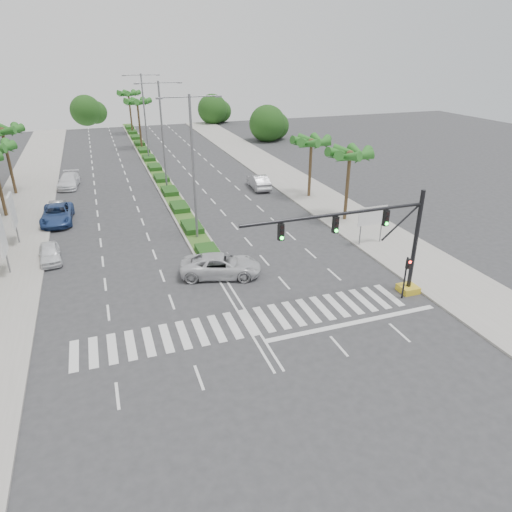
{
  "coord_description": "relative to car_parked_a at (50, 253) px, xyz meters",
  "views": [
    {
      "loc": [
        -7.4,
        -22.34,
        15.24
      ],
      "look_at": [
        1.48,
        2.82,
        3.0
      ],
      "focal_mm": 32.0,
      "sensor_mm": 36.0,
      "label": 1
    }
  ],
  "objects": [
    {
      "name": "car_right",
      "position": [
        22.15,
        13.6,
        0.16
      ],
      "size": [
        2.04,
        5.1,
        1.65
      ],
      "primitive_type": "imported",
      "rotation": [
        0.0,
        0.0,
        3.08
      ],
      "color": "#B7B6BB",
      "rests_on": "ground"
    },
    {
      "name": "palm_right_near",
      "position": [
        26.3,
        0.56,
        5.54
      ],
      "size": [
        4.57,
        4.68,
        7.05
      ],
      "color": "brown",
      "rests_on": "ground"
    },
    {
      "name": "car_parked_d",
      "position": [
        1.0,
        21.73,
        0.11
      ],
      "size": [
        2.81,
        5.56,
        1.55
      ],
      "primitive_type": "imported",
      "rotation": [
        0.0,
        0.0,
        -0.12
      ],
      "color": "white",
      "rests_on": "ground"
    },
    {
      "name": "billboard_far",
      "position": [
        -2.7,
        4.56,
        2.29
      ],
      "size": [
        0.18,
        2.1,
        4.35
      ],
      "color": "slate",
      "rests_on": "ground"
    },
    {
      "name": "ground",
      "position": [
        11.8,
        -13.44,
        -0.67
      ],
      "size": [
        160.0,
        160.0,
        0.0
      ],
      "primitive_type": "plane",
      "color": "#333335",
      "rests_on": "ground"
    },
    {
      "name": "median",
      "position": [
        11.8,
        31.56,
        -0.57
      ],
      "size": [
        2.2,
        75.0,
        0.2
      ],
      "primitive_type": "cube",
      "color": "gray",
      "rests_on": "ground"
    },
    {
      "name": "footpath_right",
      "position": [
        27.0,
        6.56,
        -0.59
      ],
      "size": [
        6.0,
        120.0,
        0.15
      ],
      "primitive_type": "cube",
      "color": "gray",
      "rests_on": "ground"
    },
    {
      "name": "signal_gantry",
      "position": [
        21.07,
        -13.44,
        2.79
      ],
      "size": [
        12.6,
        1.2,
        7.2
      ],
      "color": "gold",
      "rests_on": "ground"
    },
    {
      "name": "palm_right_far",
      "position": [
        26.3,
        8.56,
        5.25
      ],
      "size": [
        4.57,
        4.68,
        6.75
      ],
      "color": "brown",
      "rests_on": "ground"
    },
    {
      "name": "car_crossing",
      "position": [
        11.9,
        -6.82,
        0.15
      ],
      "size": [
        6.38,
        4.3,
        1.62
      ],
      "primitive_type": "imported",
      "rotation": [
        0.0,
        0.0,
        1.27
      ],
      "color": "silver",
      "rests_on": "ground"
    },
    {
      "name": "car_parked_a",
      "position": [
        0.0,
        0.0,
        0.0
      ],
      "size": [
        1.92,
        4.04,
        1.33
      ],
      "primitive_type": "imported",
      "rotation": [
        0.0,
        0.0,
        0.09
      ],
      "color": "white",
      "rests_on": "ground"
    },
    {
      "name": "billboard_near",
      "position": [
        -2.7,
        -1.44,
        2.29
      ],
      "size": [
        0.18,
        2.1,
        4.35
      ],
      "color": "slate",
      "rests_on": "ground"
    },
    {
      "name": "median_grass",
      "position": [
        11.8,
        31.56,
        -0.45
      ],
      "size": [
        1.8,
        75.0,
        0.04
      ],
      "primitive_type": "cube",
      "color": "#32571E",
      "rests_on": "median"
    },
    {
      "name": "streetlight_near",
      "position": [
        11.8,
        0.56,
        6.14
      ],
      "size": [
        5.1,
        0.25,
        12.0
      ],
      "color": "slate",
      "rests_on": "ground"
    },
    {
      "name": "car_parked_b",
      "position": [
        0.0,
        11.48,
        -0.03
      ],
      "size": [
        1.77,
        4.02,
        1.28
      ],
      "primitive_type": "imported",
      "rotation": [
        0.0,
        0.0,
        -0.11
      ],
      "color": "#9E9FA3",
      "rests_on": "ground"
    },
    {
      "name": "footpath_left",
      "position": [
        -3.4,
        6.56,
        -0.59
      ],
      "size": [
        6.0,
        120.0,
        0.15
      ],
      "primitive_type": "cube",
      "color": "gray",
      "rests_on": "ground"
    },
    {
      "name": "streetlight_far",
      "position": [
        11.8,
        32.56,
        6.14
      ],
      "size": [
        5.1,
        0.25,
        12.0
      ],
      "color": "slate",
      "rests_on": "ground"
    },
    {
      "name": "pedestrian_signal",
      "position": [
        22.4,
        -14.11,
        1.38
      ],
      "size": [
        0.28,
        0.36,
        3.0
      ],
      "color": "black",
      "rests_on": "ground"
    },
    {
      "name": "direction_sign",
      "position": [
        25.3,
        -5.45,
        1.79
      ],
      "size": [
        2.7,
        0.11,
        3.4
      ],
      "color": "slate",
      "rests_on": "ground"
    },
    {
      "name": "palm_median_a",
      "position": [
        11.8,
        41.56,
        6.51
      ],
      "size": [
        4.57,
        4.68,
        8.05
      ],
      "color": "brown",
      "rests_on": "ground"
    },
    {
      "name": "palm_median_b",
      "position": [
        11.8,
        56.56,
        6.51
      ],
      "size": [
        4.57,
        4.68,
        8.05
      ],
      "color": "brown",
      "rests_on": "ground"
    },
    {
      "name": "streetlight_mid",
      "position": [
        11.8,
        16.56,
        6.14
      ],
      "size": [
        5.1,
        0.25,
        12.0
      ],
      "color": "slate",
      "rests_on": "ground"
    },
    {
      "name": "palm_left_end",
      "position": [
        -4.7,
        20.56,
        6.22
      ],
      "size": [
        4.57,
        4.68,
        7.75
      ],
      "color": "brown",
      "rests_on": "ground"
    },
    {
      "name": "car_parked_c",
      "position": [
        0.21,
        9.13,
        0.15
      ],
      "size": [
        2.94,
        6.0,
        1.64
      ],
      "primitive_type": "imported",
      "rotation": [
        0.0,
        0.0,
        -0.04
      ],
      "color": "navy",
      "rests_on": "ground"
    }
  ]
}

